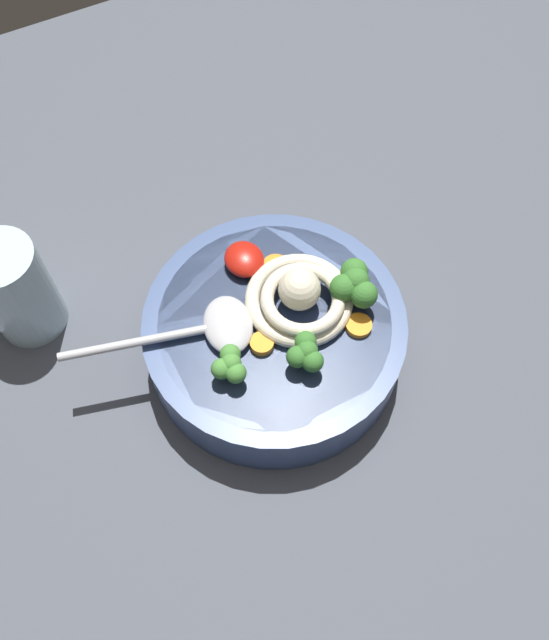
# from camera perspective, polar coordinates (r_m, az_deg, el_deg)

# --- Properties ---
(table_slab) EXTENTS (1.20, 1.20, 0.03)m
(table_slab) POSITION_cam_1_polar(r_m,az_deg,el_deg) (0.66, 2.61, -3.04)
(table_slab) COLOR #474C56
(table_slab) RESTS_ON ground
(soup_bowl) EXTENTS (0.24, 0.24, 0.06)m
(soup_bowl) POSITION_cam_1_polar(r_m,az_deg,el_deg) (0.62, 0.00, -1.32)
(soup_bowl) COLOR #334775
(soup_bowl) RESTS_ON table_slab
(noodle_pile) EXTENTS (0.11, 0.11, 0.04)m
(noodle_pile) POSITION_cam_1_polar(r_m,az_deg,el_deg) (0.59, 2.44, 2.08)
(noodle_pile) COLOR beige
(noodle_pile) RESTS_ON soup_bowl
(soup_spoon) EXTENTS (0.08, 0.17, 0.02)m
(soup_spoon) POSITION_cam_1_polar(r_m,az_deg,el_deg) (0.58, -5.40, -0.66)
(soup_spoon) COLOR #B7B7BC
(soup_spoon) RESTS_ON soup_bowl
(chili_sauce_dollop) EXTENTS (0.04, 0.04, 0.02)m
(chili_sauce_dollop) POSITION_cam_1_polar(r_m,az_deg,el_deg) (0.62, -2.66, 5.31)
(chili_sauce_dollop) COLOR #B2190F
(chili_sauce_dollop) RESTS_ON soup_bowl
(broccoli_floret_far) EXTENTS (0.04, 0.03, 0.03)m
(broccoli_floret_far) POSITION_cam_1_polar(r_m,az_deg,el_deg) (0.56, -3.92, -3.94)
(broccoli_floret_far) COLOR #7A9E60
(broccoli_floret_far) RESTS_ON soup_bowl
(broccoli_floret_left) EXTENTS (0.04, 0.03, 0.03)m
(broccoli_floret_left) POSITION_cam_1_polar(r_m,az_deg,el_deg) (0.56, 2.73, -2.89)
(broccoli_floret_left) COLOR #7A9E60
(broccoli_floret_left) RESTS_ON soup_bowl
(broccoli_floret_front) EXTENTS (0.05, 0.04, 0.04)m
(broccoli_floret_front) POSITION_cam_1_polar(r_m,az_deg,el_deg) (0.59, 6.99, 3.06)
(broccoli_floret_front) COLOR #7A9E60
(broccoli_floret_front) RESTS_ON soup_bowl
(carrot_slice_beside_chili) EXTENTS (0.02, 0.02, 0.01)m
(carrot_slice_beside_chili) POSITION_cam_1_polar(r_m,az_deg,el_deg) (0.58, -1.10, -2.07)
(carrot_slice_beside_chili) COLOR orange
(carrot_slice_beside_chili) RESTS_ON soup_bowl
(carrot_slice_beside_noodles) EXTENTS (0.02, 0.02, 0.00)m
(carrot_slice_beside_noodles) POSITION_cam_1_polar(r_m,az_deg,el_deg) (0.62, -0.20, 4.60)
(carrot_slice_beside_noodles) COLOR orange
(carrot_slice_beside_noodles) RESTS_ON soup_bowl
(carrot_slice_rear) EXTENTS (0.02, 0.02, 0.01)m
(carrot_slice_rear) POSITION_cam_1_polar(r_m,az_deg,el_deg) (0.59, 7.34, -0.48)
(carrot_slice_rear) COLOR orange
(carrot_slice_rear) RESTS_ON soup_bowl
(drinking_glass) EXTENTS (0.07, 0.07, 0.11)m
(drinking_glass) POSITION_cam_1_polar(r_m,az_deg,el_deg) (0.66, -21.57, 2.44)
(drinking_glass) COLOR silver
(drinking_glass) RESTS_ON table_slab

